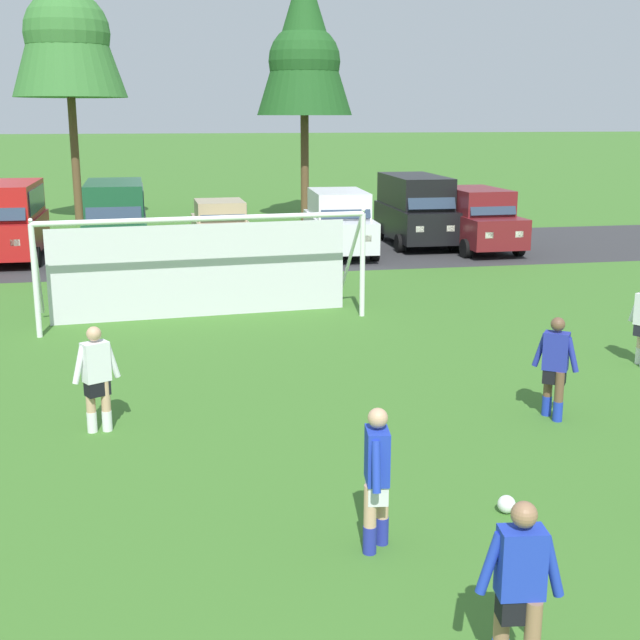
{
  "coord_description": "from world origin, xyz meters",
  "views": [
    {
      "loc": [
        -1.55,
        -1.71,
        4.68
      ],
      "look_at": [
        1.08,
        11.92,
        1.28
      ],
      "focal_mm": 47.29,
      "sensor_mm": 36.0,
      "label": 1
    }
  ],
  "objects_px": {
    "player_striker_near": "(377,479)",
    "parked_car_slot_center_right": "(339,222)",
    "soccer_ball": "(507,504)",
    "player_midfield_center": "(97,379)",
    "parked_car_slot_right": "(415,208)",
    "parked_car_slot_center_left": "(116,218)",
    "soccer_goal": "(202,264)",
    "parked_car_slot_far_right": "(476,219)",
    "player_winger_right": "(555,368)",
    "player_winger_left": "(519,593)",
    "parked_car_slot_left": "(9,219)",
    "parked_car_slot_center": "(221,225)"
  },
  "relations": [
    {
      "from": "parked_car_slot_far_right",
      "to": "player_striker_near",
      "type": "bearing_deg",
      "value": -113.98
    },
    {
      "from": "soccer_ball",
      "to": "player_striker_near",
      "type": "xyz_separation_m",
      "value": [
        -1.77,
        -0.53,
        0.71
      ]
    },
    {
      "from": "player_midfield_center",
      "to": "parked_car_slot_far_right",
      "type": "bearing_deg",
      "value": 52.27
    },
    {
      "from": "player_winger_left",
      "to": "parked_car_slot_center_right",
      "type": "distance_m",
      "value": 22.36
    },
    {
      "from": "soccer_goal",
      "to": "player_striker_near",
      "type": "relative_size",
      "value": 4.6
    },
    {
      "from": "player_striker_near",
      "to": "player_winger_left",
      "type": "bearing_deg",
      "value": -75.98
    },
    {
      "from": "parked_car_slot_left",
      "to": "parked_car_slot_right",
      "type": "distance_m",
      "value": 14.02
    },
    {
      "from": "parked_car_slot_left",
      "to": "parked_car_slot_center_left",
      "type": "relative_size",
      "value": 0.99
    },
    {
      "from": "player_striker_near",
      "to": "parked_car_slot_left",
      "type": "xyz_separation_m",
      "value": [
        -6.98,
        20.67,
        0.52
      ]
    },
    {
      "from": "player_striker_near",
      "to": "parked_car_slot_center_left",
      "type": "height_order",
      "value": "parked_car_slot_center_left"
    },
    {
      "from": "player_winger_right",
      "to": "parked_car_slot_center_right",
      "type": "distance_m",
      "value": 16.28
    },
    {
      "from": "parked_car_slot_right",
      "to": "parked_car_slot_center_left",
      "type": "bearing_deg",
      "value": -174.7
    },
    {
      "from": "soccer_ball",
      "to": "player_midfield_center",
      "type": "xyz_separation_m",
      "value": [
        -4.98,
        3.7,
        0.71
      ]
    },
    {
      "from": "soccer_ball",
      "to": "player_midfield_center",
      "type": "height_order",
      "value": "player_midfield_center"
    },
    {
      "from": "parked_car_slot_left",
      "to": "player_winger_right",
      "type": "bearing_deg",
      "value": -57.99
    },
    {
      "from": "player_striker_near",
      "to": "player_winger_left",
      "type": "xyz_separation_m",
      "value": [
        0.6,
        -2.38,
        0.0
      ]
    },
    {
      "from": "parked_car_slot_right",
      "to": "parked_car_slot_far_right",
      "type": "xyz_separation_m",
      "value": [
        1.74,
        -1.58,
        -0.23
      ]
    },
    {
      "from": "parked_car_slot_center_left",
      "to": "parked_car_slot_far_right",
      "type": "distance_m",
      "value": 12.35
    },
    {
      "from": "soccer_ball",
      "to": "player_winger_right",
      "type": "height_order",
      "value": "player_winger_right"
    },
    {
      "from": "parked_car_slot_center_right",
      "to": "parked_car_slot_right",
      "type": "distance_m",
      "value": 3.55
    },
    {
      "from": "parked_car_slot_right",
      "to": "player_striker_near",
      "type": "bearing_deg",
      "value": -108.26
    },
    {
      "from": "player_winger_left",
      "to": "parked_car_slot_center_right",
      "type": "xyz_separation_m",
      "value": [
        3.25,
        22.12,
        0.29
      ]
    },
    {
      "from": "parked_car_slot_left",
      "to": "parked_car_slot_center",
      "type": "distance_m",
      "value": 7.02
    },
    {
      "from": "player_winger_right",
      "to": "parked_car_slot_left",
      "type": "distance_m",
      "value": 20.3
    },
    {
      "from": "player_striker_near",
      "to": "player_midfield_center",
      "type": "height_order",
      "value": "same"
    },
    {
      "from": "player_striker_near",
      "to": "parked_car_slot_center_left",
      "type": "relative_size",
      "value": 0.34
    },
    {
      "from": "parked_car_slot_left",
      "to": "soccer_goal",
      "type": "bearing_deg",
      "value": -58.6
    },
    {
      "from": "parked_car_slot_right",
      "to": "player_winger_left",
      "type": "bearing_deg",
      "value": -105.19
    },
    {
      "from": "player_winger_left",
      "to": "parked_car_slot_center_left",
      "type": "distance_m",
      "value": 23.08
    },
    {
      "from": "player_striker_near",
      "to": "parked_car_slot_center",
      "type": "distance_m",
      "value": 21.61
    },
    {
      "from": "player_winger_left",
      "to": "soccer_ball",
      "type": "bearing_deg",
      "value": 68.09
    },
    {
      "from": "player_winger_left",
      "to": "parked_car_slot_center",
      "type": "xyz_separation_m",
      "value": [
        -0.63,
        23.99,
        0.05
      ]
    },
    {
      "from": "player_winger_left",
      "to": "player_winger_right",
      "type": "bearing_deg",
      "value": 61.42
    },
    {
      "from": "player_striker_near",
      "to": "parked_car_slot_left",
      "type": "bearing_deg",
      "value": 108.65
    },
    {
      "from": "soccer_goal",
      "to": "parked_car_slot_right",
      "type": "distance_m",
      "value": 13.0
    },
    {
      "from": "parked_car_slot_center",
      "to": "soccer_goal",
      "type": "bearing_deg",
      "value": -96.64
    },
    {
      "from": "player_striker_near",
      "to": "parked_car_slot_center_right",
      "type": "relative_size",
      "value": 0.35
    },
    {
      "from": "player_winger_left",
      "to": "parked_car_slot_center_left",
      "type": "relative_size",
      "value": 0.34
    },
    {
      "from": "player_striker_near",
      "to": "parked_car_slot_left",
      "type": "distance_m",
      "value": 21.82
    },
    {
      "from": "parked_car_slot_center_right",
      "to": "parked_car_slot_far_right",
      "type": "distance_m",
      "value": 4.92
    },
    {
      "from": "player_winger_right",
      "to": "player_winger_left",
      "type": "bearing_deg",
      "value": -118.58
    },
    {
      "from": "soccer_ball",
      "to": "player_striker_near",
      "type": "relative_size",
      "value": 0.13
    },
    {
      "from": "soccer_goal",
      "to": "player_winger_left",
      "type": "distance_m",
      "value": 13.78
    },
    {
      "from": "soccer_goal",
      "to": "parked_car_slot_center",
      "type": "xyz_separation_m",
      "value": [
        1.2,
        10.34,
        -0.42
      ]
    },
    {
      "from": "soccer_goal",
      "to": "parked_car_slot_far_right",
      "type": "distance_m",
      "value": 13.1
    },
    {
      "from": "soccer_ball",
      "to": "player_striker_near",
      "type": "bearing_deg",
      "value": -163.34
    },
    {
      "from": "player_striker_near",
      "to": "parked_car_slot_left",
      "type": "relative_size",
      "value": 0.34
    },
    {
      "from": "player_midfield_center",
      "to": "parked_car_slot_center_right",
      "type": "distance_m",
      "value": 17.05
    },
    {
      "from": "player_striker_near",
      "to": "parked_car_slot_center",
      "type": "height_order",
      "value": "parked_car_slot_center"
    },
    {
      "from": "soccer_ball",
      "to": "parked_car_slot_center_left",
      "type": "height_order",
      "value": "parked_car_slot_center_left"
    }
  ]
}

